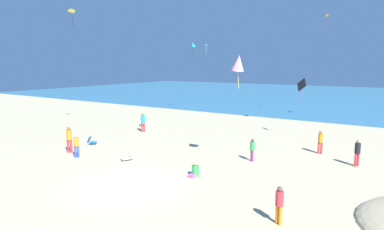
{
  "coord_description": "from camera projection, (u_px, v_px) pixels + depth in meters",
  "views": [
    {
      "loc": [
        10.4,
        -10.68,
        5.7
      ],
      "look_at": [
        0.0,
        5.71,
        2.66
      ],
      "focal_mm": 29.78,
      "sensor_mm": 36.0,
      "label": 1
    }
  ],
  "objects": [
    {
      "name": "beach_chair_near_camera",
      "position": [
        128.0,
        157.0,
        19.23
      ],
      "size": [
        0.77,
        0.84,
        0.54
      ],
      "rotation": [
        0.0,
        0.0,
        4.18
      ],
      "color": "white",
      "rests_on": "ground_plane"
    },
    {
      "name": "person_2",
      "position": [
        357.0,
        151.0,
        18.0
      ],
      "size": [
        0.43,
        0.43,
        1.55
      ],
      "rotation": [
        0.0,
        0.0,
        2.44
      ],
      "color": "red",
      "rests_on": "ground_plane"
    },
    {
      "name": "person_1",
      "position": [
        143.0,
        121.0,
        27.42
      ],
      "size": [
        0.46,
        0.46,
        1.67
      ],
      "rotation": [
        0.0,
        0.0,
        2.52
      ],
      "color": "red",
      "rests_on": "ground_plane"
    },
    {
      "name": "kite_pink",
      "position": [
        238.0,
        63.0,
        17.13
      ],
      "size": [
        1.07,
        1.03,
        1.82
      ],
      "rotation": [
        0.0,
        0.0,
        1.0
      ],
      "color": "pink"
    },
    {
      "name": "person_8",
      "position": [
        142.0,
        123.0,
        30.21
      ],
      "size": [
        0.66,
        0.67,
        0.78
      ],
      "rotation": [
        0.0,
        0.0,
        5.48
      ],
      "color": "white",
      "rests_on": "ground_plane"
    },
    {
      "name": "kite_yellow",
      "position": [
        72.0,
        10.0,
        27.17
      ],
      "size": [
        0.72,
        0.62,
        1.48
      ],
      "rotation": [
        0.0,
        0.0,
        0.25
      ],
      "color": "yellow"
    },
    {
      "name": "kite_blue",
      "position": [
        206.0,
        45.0,
        39.62
      ],
      "size": [
        0.48,
        0.48,
        1.06
      ],
      "rotation": [
        0.0,
        0.0,
        0.84
      ],
      "color": "blue"
    },
    {
      "name": "person_7",
      "position": [
        252.0,
        148.0,
        18.95
      ],
      "size": [
        0.37,
        0.37,
        1.38
      ],
      "rotation": [
        0.0,
        0.0,
        4.28
      ],
      "color": "#D8599E",
      "rests_on": "ground_plane"
    },
    {
      "name": "person_0",
      "position": [
        76.0,
        144.0,
        19.74
      ],
      "size": [
        0.42,
        0.42,
        1.48
      ],
      "rotation": [
        0.0,
        0.0,
        2.36
      ],
      "color": "blue",
      "rests_on": "ground_plane"
    },
    {
      "name": "ground_plane",
      "position": [
        223.0,
        143.0,
        23.64
      ],
      "size": [
        120.0,
        120.0,
        0.0
      ],
      "primitive_type": "plane",
      "color": "#C6B58C"
    },
    {
      "name": "person_4",
      "position": [
        320.0,
        140.0,
        20.61
      ],
      "size": [
        0.37,
        0.37,
        1.53
      ],
      "rotation": [
        0.0,
        0.0,
        4.96
      ],
      "color": "red",
      "rests_on": "ground_plane"
    },
    {
      "name": "kite_teal",
      "position": [
        193.0,
        45.0,
        38.13
      ],
      "size": [
        0.75,
        0.57,
        1.7
      ],
      "rotation": [
        0.0,
        0.0,
        1.67
      ],
      "color": "#1EADAD"
    },
    {
      "name": "kite_black",
      "position": [
        302.0,
        85.0,
        24.56
      ],
      "size": [
        0.87,
        0.79,
        1.81
      ],
      "rotation": [
        0.0,
        0.0,
        5.16
      ],
      "color": "black"
    },
    {
      "name": "beach_chair_far_right",
      "position": [
        91.0,
        141.0,
        23.09
      ],
      "size": [
        0.81,
        0.75,
        0.59
      ],
      "rotation": [
        0.0,
        0.0,
        0.51
      ],
      "color": "#2370B2",
      "rests_on": "ground_plane"
    },
    {
      "name": "person_6",
      "position": [
        69.0,
        138.0,
        20.85
      ],
      "size": [
        0.48,
        0.48,
        1.73
      ],
      "rotation": [
        0.0,
        0.0,
        2.22
      ],
      "color": "red",
      "rests_on": "ground_plane"
    },
    {
      "name": "person_5",
      "position": [
        195.0,
        171.0,
        16.48
      ],
      "size": [
        0.41,
        0.64,
        0.77
      ],
      "rotation": [
        0.0,
        0.0,
        4.6
      ],
      "color": "green",
      "rests_on": "ground_plane"
    },
    {
      "name": "kite_orange",
      "position": [
        326.0,
        15.0,
        33.98
      ],
      "size": [
        0.47,
        0.59,
        1.47
      ],
      "rotation": [
        0.0,
        0.0,
        1.54
      ],
      "color": "orange"
    },
    {
      "name": "ocean_water",
      "position": [
        327.0,
        96.0,
        59.42
      ],
      "size": [
        120.0,
        60.0,
        0.05
      ],
      "primitive_type": "cube",
      "color": "teal",
      "rests_on": "ground_plane"
    },
    {
      "name": "person_3",
      "position": [
        279.0,
        203.0,
        11.4
      ],
      "size": [
        0.38,
        0.38,
        1.44
      ],
      "rotation": [
        0.0,
        0.0,
        4.25
      ],
      "color": "orange",
      "rests_on": "ground_plane"
    }
  ]
}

